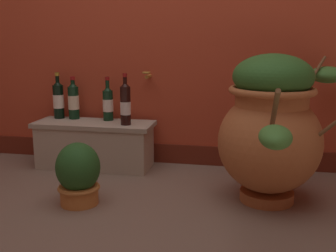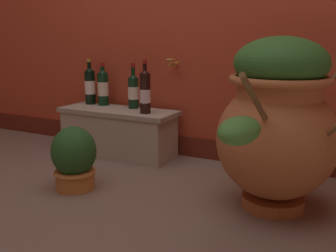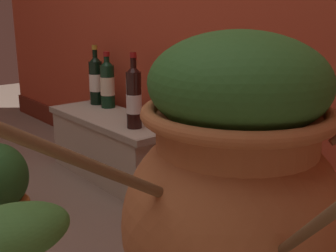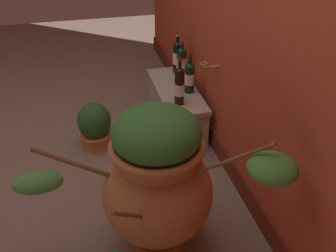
# 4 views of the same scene
# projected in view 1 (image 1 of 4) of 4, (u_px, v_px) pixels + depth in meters

# --- Properties ---
(ground_plane) EXTENTS (7.00, 7.00, 0.00)m
(ground_plane) POSITION_uv_depth(u_px,v_px,m) (129.00, 232.00, 1.92)
(ground_plane) COLOR #7A6656
(terracotta_urn) EXTENTS (0.81, 1.19, 0.80)m
(terracotta_urn) POSITION_uv_depth(u_px,v_px,m) (272.00, 127.00, 2.20)
(terracotta_urn) COLOR #B26638
(terracotta_urn) RESTS_ON ground_plane
(stone_ledge) EXTENTS (0.82, 0.30, 0.32)m
(stone_ledge) POSITION_uv_depth(u_px,v_px,m) (95.00, 143.00, 2.85)
(stone_ledge) COLOR #B2A893
(stone_ledge) RESTS_ON ground_plane
(wine_bottle_left) EXTENTS (0.07, 0.07, 0.30)m
(wine_bottle_left) POSITION_uv_depth(u_px,v_px,m) (108.00, 102.00, 2.85)
(wine_bottle_left) COLOR black
(wine_bottle_left) RESTS_ON stone_ledge
(wine_bottle_middle) EXTENTS (0.08, 0.08, 0.30)m
(wine_bottle_middle) POSITION_uv_depth(u_px,v_px,m) (74.00, 100.00, 2.91)
(wine_bottle_middle) COLOR black
(wine_bottle_middle) RESTS_ON stone_ledge
(wine_bottle_right) EXTENTS (0.08, 0.08, 0.33)m
(wine_bottle_right) POSITION_uv_depth(u_px,v_px,m) (58.00, 99.00, 2.92)
(wine_bottle_right) COLOR black
(wine_bottle_right) RESTS_ON stone_ledge
(wine_bottle_back) EXTENTS (0.07, 0.07, 0.34)m
(wine_bottle_back) POSITION_uv_depth(u_px,v_px,m) (125.00, 103.00, 2.70)
(wine_bottle_back) COLOR black
(wine_bottle_back) RESTS_ON stone_ledge
(potted_shrub) EXTENTS (0.24, 0.24, 0.34)m
(potted_shrub) POSITION_uv_depth(u_px,v_px,m) (78.00, 174.00, 2.21)
(potted_shrub) COLOR #CC7F3D
(potted_shrub) RESTS_ON ground_plane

